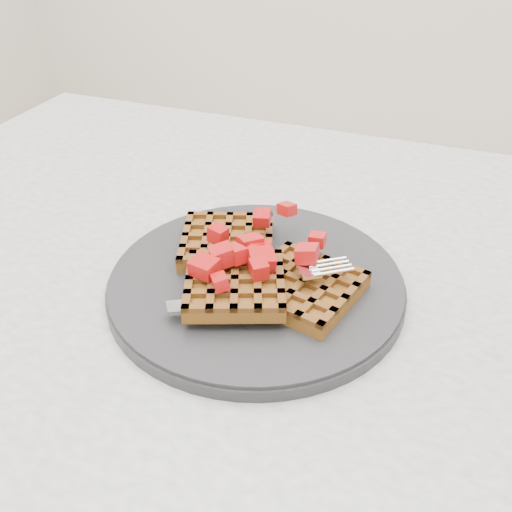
# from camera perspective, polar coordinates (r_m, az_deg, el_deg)

# --- Properties ---
(table) EXTENTS (1.20, 0.80, 0.75)m
(table) POSITION_cam_1_polar(r_m,az_deg,el_deg) (0.64, 6.04, -11.47)
(table) COLOR silver
(table) RESTS_ON ground
(plate) EXTENTS (0.29, 0.29, 0.02)m
(plate) POSITION_cam_1_polar(r_m,az_deg,el_deg) (0.56, -0.00, -2.72)
(plate) COLOR black
(plate) RESTS_ON table
(waffles) EXTENTS (0.21, 0.19, 0.03)m
(waffles) POSITION_cam_1_polar(r_m,az_deg,el_deg) (0.54, -0.13, -1.33)
(waffles) COLOR brown
(waffles) RESTS_ON plate
(strawberry_pile) EXTENTS (0.15, 0.15, 0.02)m
(strawberry_pile) POSITION_cam_1_polar(r_m,az_deg,el_deg) (0.53, -0.00, 1.25)
(strawberry_pile) COLOR #960004
(strawberry_pile) RESTS_ON waffles
(fork) EXTENTS (0.16, 0.13, 0.02)m
(fork) POSITION_cam_1_polar(r_m,az_deg,el_deg) (0.52, 1.83, -3.83)
(fork) COLOR silver
(fork) RESTS_ON plate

